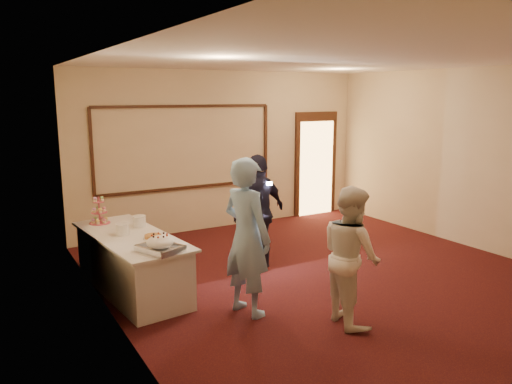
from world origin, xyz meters
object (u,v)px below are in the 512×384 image
tart (153,237)px  pavlova_tray (160,244)px  buffet_table (132,263)px  plate_stack_b (139,221)px  woman (351,255)px  man (247,237)px  plate_stack_a (123,229)px  cupcake_stand (99,213)px  guest (259,212)px

tart → pavlova_tray: bearing=-100.0°
buffet_table → pavlova_tray: 0.98m
plate_stack_b → tart: size_ratio=0.74×
pavlova_tray → woman: (1.78, -1.25, -0.07)m
tart → woman: size_ratio=0.16×
man → woman: bearing=-146.9°
plate_stack_a → tart: plate_stack_a is taller
cupcake_stand → man: man is taller
guest → pavlova_tray: bearing=7.8°
plate_stack_a → tart: 0.47m
pavlova_tray → guest: bearing=24.6°
woman → guest: (0.03, 2.08, 0.07)m
buffet_table → man: bearing=-53.4°
tart → guest: 1.74m
pavlova_tray → man: bearing=-27.8°
tart → cupcake_stand: bearing=109.6°
man → plate_stack_b: bearing=8.6°
woman → tart: bearing=54.4°
man → plate_stack_a: bearing=21.8°
cupcake_stand → pavlova_tray: bearing=-79.6°
buffet_table → plate_stack_a: bearing=144.7°
cupcake_stand → buffet_table: bearing=-75.8°
plate_stack_a → tart: bearing=-53.7°
buffet_table → man: 1.74m
cupcake_stand → woman: 3.58m
tart → guest: bearing=9.6°
buffet_table → man: (0.99, -1.33, 0.54)m
plate_stack_a → guest: size_ratio=0.10×
plate_stack_a → woman: woman is taller
woman → guest: size_ratio=0.92×
woman → cupcake_stand: bearing=46.7°
man → woman: man is taller
guest → cupcake_stand: bearing=-38.2°
plate_stack_b → guest: (1.69, -0.37, 0.01)m
pavlova_tray → tart: (0.10, 0.54, -0.06)m
plate_stack_a → guest: 2.00m
pavlova_tray → plate_stack_b: pavlova_tray is taller
buffet_table → plate_stack_a: (-0.08, 0.06, 0.46)m
buffet_table → plate_stack_b: size_ratio=12.51×
cupcake_stand → plate_stack_a: bearing=-80.7°
pavlova_tray → man: (0.89, -0.47, 0.08)m
plate_stack_a → woman: (1.97, -2.17, -0.06)m
cupcake_stand → tart: size_ratio=1.69×
buffet_table → cupcake_stand: cupcake_stand is taller
buffet_table → cupcake_stand: 0.98m
plate_stack_a → pavlova_tray: bearing=-78.8°
tart → woman: woman is taller
buffet_table → plate_stack_b: (0.23, 0.34, 0.46)m
plate_stack_b → guest: guest is taller
cupcake_stand → man: bearing=-60.8°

